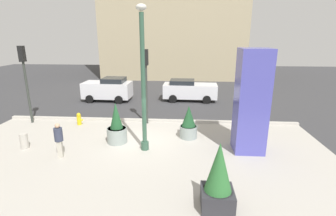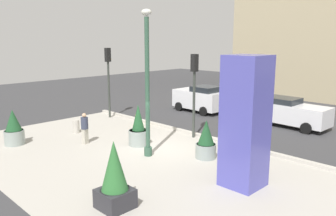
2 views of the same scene
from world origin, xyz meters
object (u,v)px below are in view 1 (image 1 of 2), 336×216
object	(u,v)px
potted_plant_curbside	(218,179)
traffic_light_far_side	(146,74)
car_passing_lane	(189,90)
art_pillar_blue	(251,102)
potted_plant_by_pillar	(117,127)
pedestrian_by_curb	(59,139)
lamp_post	(143,84)
concrete_bollard	(24,141)
car_curb_east	(108,89)
fire_hydrant	(79,119)
potted_plant_near_left	(189,124)
traffic_light_corner	(25,72)

from	to	relation	value
potted_plant_curbside	traffic_light_far_side	world-z (taller)	traffic_light_far_side
potted_plant_curbside	car_passing_lane	size ratio (longest dim) A/B	0.50
art_pillar_blue	car_passing_lane	world-z (taller)	art_pillar_blue
potted_plant_by_pillar	pedestrian_by_curb	world-z (taller)	potted_plant_by_pillar
lamp_post	concrete_bollard	world-z (taller)	lamp_post
car_curb_east	pedestrian_by_curb	distance (m)	10.20
potted_plant_curbside	pedestrian_by_curb	xyz separation A→B (m)	(-6.53, 2.96, -0.13)
potted_plant_by_pillar	car_curb_east	world-z (taller)	potted_plant_by_pillar
potted_plant_by_pillar	concrete_bollard	bearing A→B (deg)	-166.48
potted_plant_curbside	traffic_light_far_side	distance (m)	8.63
fire_hydrant	car_curb_east	world-z (taller)	car_curb_east
concrete_bollard	potted_plant_near_left	bearing A→B (deg)	13.59
art_pillar_blue	car_passing_lane	xyz separation A→B (m)	(-2.65, 9.28, -1.47)
potted_plant_curbside	car_passing_lane	bearing A→B (deg)	93.19
lamp_post	potted_plant_by_pillar	xyz separation A→B (m)	(-1.52, 0.72, -2.34)
potted_plant_near_left	pedestrian_by_curb	bearing A→B (deg)	-155.06
fire_hydrant	potted_plant_near_left	bearing A→B (deg)	-13.26
lamp_post	fire_hydrant	world-z (taller)	lamp_post
concrete_bollard	pedestrian_by_curb	distance (m)	2.32
potted_plant_curbside	car_passing_lane	world-z (taller)	potted_plant_curbside
traffic_light_far_side	car_curb_east	bearing A→B (deg)	126.59
concrete_bollard	car_passing_lane	xyz separation A→B (m)	(7.91, 9.86, 0.51)
potted_plant_by_pillar	pedestrian_by_curb	size ratio (longest dim) A/B	1.31
lamp_post	potted_plant_near_left	world-z (taller)	lamp_post
potted_plant_near_left	pedestrian_by_curb	world-z (taller)	potted_plant_near_left
concrete_bollard	traffic_light_far_side	size ratio (longest dim) A/B	0.17
traffic_light_corner	pedestrian_by_curb	bearing A→B (deg)	-47.64
fire_hydrant	concrete_bollard	xyz separation A→B (m)	(-1.25, -3.43, 0.01)
pedestrian_by_curb	fire_hydrant	bearing A→B (deg)	102.12
potted_plant_near_left	fire_hydrant	size ratio (longest dim) A/B	2.32
fire_hydrant	traffic_light_corner	world-z (taller)	traffic_light_corner
fire_hydrant	pedestrian_by_curb	distance (m)	4.31
lamp_post	potted_plant_curbside	world-z (taller)	lamp_post
art_pillar_blue	pedestrian_by_curb	xyz separation A→B (m)	(-8.42, -1.33, -1.47)
potted_plant_curbside	concrete_bollard	bearing A→B (deg)	156.85
lamp_post	car_curb_east	world-z (taller)	lamp_post
traffic_light_corner	car_passing_lane	distance (m)	11.79
potted_plant_near_left	fire_hydrant	bearing A→B (deg)	166.74
potted_plant_near_left	potted_plant_by_pillar	bearing A→B (deg)	-166.32
traffic_light_far_side	pedestrian_by_curb	bearing A→B (deg)	-123.68
lamp_post	traffic_light_far_side	distance (m)	3.72
potted_plant_curbside	potted_plant_near_left	world-z (taller)	potted_plant_curbside
traffic_light_corner	car_curb_east	world-z (taller)	traffic_light_corner
car_passing_lane	car_curb_east	world-z (taller)	car_curb_east
potted_plant_curbside	pedestrian_by_curb	world-z (taller)	potted_plant_curbside
potted_plant_by_pillar	lamp_post	bearing A→B (deg)	-25.42
concrete_bollard	car_curb_east	bearing A→B (deg)	82.37
concrete_bollard	traffic_light_far_side	world-z (taller)	traffic_light_far_side
potted_plant_near_left	pedestrian_by_curb	distance (m)	6.25
lamp_post	potted_plant_by_pillar	size ratio (longest dim) A/B	3.11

